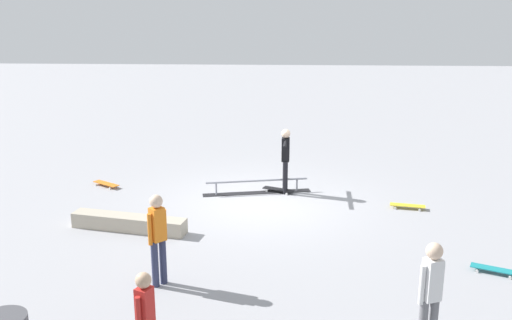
# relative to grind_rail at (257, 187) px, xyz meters

# --- Properties ---
(ground_plane) EXTENTS (60.00, 60.00, 0.00)m
(ground_plane) POSITION_rel_grind_rail_xyz_m (-0.18, 0.70, -0.15)
(ground_plane) COLOR #9E9EA3
(grind_rail) EXTENTS (2.71, 0.78, 0.35)m
(grind_rail) POSITION_rel_grind_rail_xyz_m (0.00, 0.00, 0.00)
(grind_rail) COLOR black
(grind_rail) RESTS_ON ground_plane
(skate_ledge) EXTENTS (2.52, 0.90, 0.32)m
(skate_ledge) POSITION_rel_grind_rail_xyz_m (2.58, 2.54, 0.01)
(skate_ledge) COLOR #B2A893
(skate_ledge) RESTS_ON ground_plane
(skater_main) EXTENTS (0.22, 1.32, 1.64)m
(skater_main) POSITION_rel_grind_rail_xyz_m (-0.70, -0.05, 0.80)
(skater_main) COLOR black
(skater_main) RESTS_ON ground_plane
(skateboard_main) EXTENTS (0.82, 0.49, 0.09)m
(skateboard_main) POSITION_rel_grind_rail_xyz_m (-0.54, -0.08, -0.08)
(skateboard_main) COLOR black
(skateboard_main) RESTS_ON ground_plane
(bystander_red_shirt) EXTENTS (0.23, 0.33, 1.48)m
(bystander_red_shirt) POSITION_rel_grind_rail_xyz_m (1.06, 7.39, 0.69)
(bystander_red_shirt) COLOR brown
(bystander_red_shirt) RESTS_ON ground_plane
(bystander_orange_shirt) EXTENTS (0.31, 0.31, 1.62)m
(bystander_orange_shirt) POSITION_rel_grind_rail_xyz_m (1.43, 4.90, 0.76)
(bystander_orange_shirt) COLOR #2D3351
(bystander_orange_shirt) RESTS_ON ground_plane
(bystander_white_shirt) EXTENTS (0.37, 0.26, 1.65)m
(bystander_white_shirt) POSITION_rel_grind_rail_xyz_m (-2.62, 6.70, 0.78)
(bystander_white_shirt) COLOR slate
(bystander_white_shirt) RESTS_ON ground_plane
(loose_skateboard_yellow) EXTENTS (0.82, 0.37, 0.09)m
(loose_skateboard_yellow) POSITION_rel_grind_rail_xyz_m (-3.55, 0.96, -0.08)
(loose_skateboard_yellow) COLOR yellow
(loose_skateboard_yellow) RESTS_ON ground_plane
(loose_skateboard_orange) EXTENTS (0.78, 0.60, 0.09)m
(loose_skateboard_orange) POSITION_rel_grind_rail_xyz_m (3.94, -0.33, -0.08)
(loose_skateboard_orange) COLOR orange
(loose_skateboard_orange) RESTS_ON ground_plane
(loose_skateboard_teal) EXTENTS (0.81, 0.51, 0.09)m
(loose_skateboard_teal) POSITION_rel_grind_rail_xyz_m (-4.41, 4.20, -0.08)
(loose_skateboard_teal) COLOR teal
(loose_skateboard_teal) RESTS_ON ground_plane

